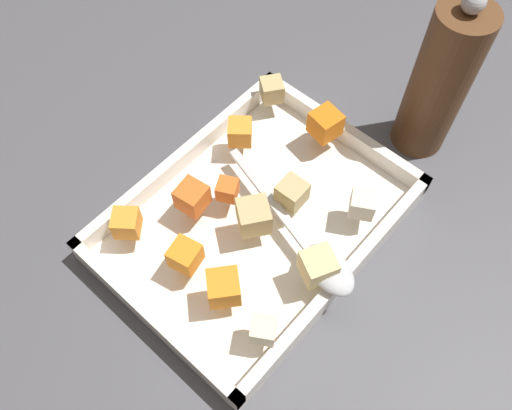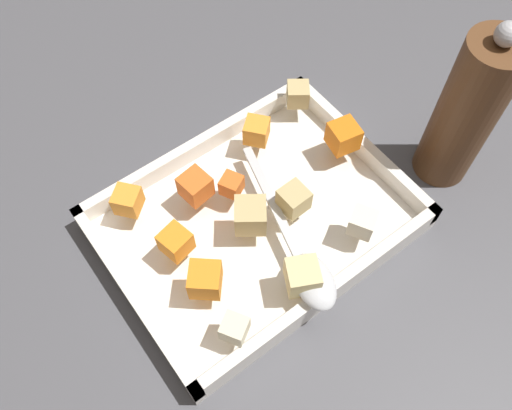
% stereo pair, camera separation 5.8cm
% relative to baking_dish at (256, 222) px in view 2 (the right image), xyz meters
% --- Properties ---
extents(ground_plane, '(4.00, 4.00, 0.00)m').
position_rel_baking_dish_xyz_m(ground_plane, '(-0.01, -0.01, -0.01)').
color(ground_plane, '#4C4C51').
extents(baking_dish, '(0.33, 0.25, 0.04)m').
position_rel_baking_dish_xyz_m(baking_dish, '(0.00, 0.00, 0.00)').
color(baking_dish, white).
rests_on(baking_dish, ground_plane).
extents(carrot_chunk_mid_left, '(0.04, 0.04, 0.03)m').
position_rel_baking_dish_xyz_m(carrot_chunk_mid_left, '(-0.09, -0.04, 0.04)').
color(carrot_chunk_mid_left, orange).
rests_on(carrot_chunk_mid_left, baking_dish).
extents(carrot_chunk_rim_edge, '(0.04, 0.04, 0.03)m').
position_rel_baking_dish_xyz_m(carrot_chunk_rim_edge, '(0.13, 0.01, 0.04)').
color(carrot_chunk_rim_edge, orange).
rests_on(carrot_chunk_rim_edge, baking_dish).
extents(carrot_chunk_center, '(0.03, 0.03, 0.02)m').
position_rel_baking_dish_xyz_m(carrot_chunk_center, '(-0.01, 0.04, 0.04)').
color(carrot_chunk_center, orange).
rests_on(carrot_chunk_center, baking_dish).
extents(carrot_chunk_near_left, '(0.03, 0.03, 0.03)m').
position_rel_baking_dish_xyz_m(carrot_chunk_near_left, '(-0.04, 0.06, 0.04)').
color(carrot_chunk_near_left, orange).
rests_on(carrot_chunk_near_left, baking_dish).
extents(carrot_chunk_corner_sw, '(0.04, 0.04, 0.03)m').
position_rel_baking_dish_xyz_m(carrot_chunk_corner_sw, '(-0.11, 0.09, 0.04)').
color(carrot_chunk_corner_sw, orange).
rests_on(carrot_chunk_corner_sw, baking_dish).
extents(carrot_chunk_back_center, '(0.03, 0.03, 0.03)m').
position_rel_baking_dish_xyz_m(carrot_chunk_back_center, '(-0.09, 0.01, 0.04)').
color(carrot_chunk_back_center, orange).
rests_on(carrot_chunk_back_center, baking_dish).
extents(carrot_chunk_far_right, '(0.04, 0.04, 0.03)m').
position_rel_baking_dish_xyz_m(carrot_chunk_far_right, '(0.06, 0.08, 0.04)').
color(carrot_chunk_far_right, orange).
rests_on(carrot_chunk_far_right, baking_dish).
extents(potato_chunk_corner_ne, '(0.04, 0.04, 0.03)m').
position_rel_baking_dish_xyz_m(potato_chunk_corner_ne, '(0.13, 0.09, 0.04)').
color(potato_chunk_corner_ne, tan).
rests_on(potato_chunk_corner_ne, baking_dish).
extents(potato_chunk_near_right, '(0.03, 0.03, 0.03)m').
position_rel_baking_dish_xyz_m(potato_chunk_near_right, '(0.04, -0.02, 0.04)').
color(potato_chunk_near_right, tan).
rests_on(potato_chunk_near_right, baking_dish).
extents(potato_chunk_corner_se, '(0.05, 0.05, 0.03)m').
position_rel_baking_dish_xyz_m(potato_chunk_corner_se, '(-0.01, -0.01, 0.04)').
color(potato_chunk_corner_se, tan).
rests_on(potato_chunk_corner_se, baking_dish).
extents(potato_chunk_mid_right, '(0.04, 0.04, 0.03)m').
position_rel_baking_dish_xyz_m(potato_chunk_mid_right, '(-0.01, -0.10, 0.04)').
color(potato_chunk_mid_right, '#E0CC89').
rests_on(potato_chunk_mid_right, baking_dish).
extents(potato_chunk_far_left, '(0.03, 0.03, 0.02)m').
position_rel_baking_dish_xyz_m(potato_chunk_far_left, '(-0.10, -0.10, 0.04)').
color(potato_chunk_far_left, beige).
rests_on(potato_chunk_far_left, baking_dish).
extents(parsnip_chunk_near_spoon, '(0.04, 0.04, 0.03)m').
position_rel_baking_dish_xyz_m(parsnip_chunk_near_spoon, '(0.08, -0.09, 0.04)').
color(parsnip_chunk_near_spoon, silver).
rests_on(parsnip_chunk_near_spoon, baking_dish).
extents(serving_spoon, '(0.08, 0.21, 0.02)m').
position_rel_baking_dish_xyz_m(serving_spoon, '(-0.00, -0.09, 0.04)').
color(serving_spoon, silver).
rests_on(serving_spoon, baking_dish).
extents(pepper_mill, '(0.07, 0.07, 0.22)m').
position_rel_baking_dish_xyz_m(pepper_mill, '(0.23, -0.07, 0.09)').
color(pepper_mill, brown).
rests_on(pepper_mill, ground_plane).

